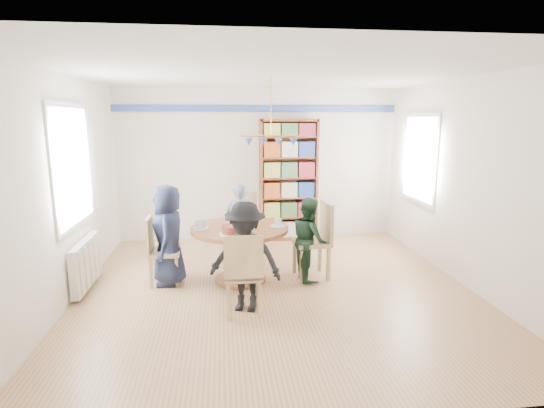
{
  "coord_description": "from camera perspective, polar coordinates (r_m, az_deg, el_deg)",
  "views": [
    {
      "loc": [
        -0.66,
        -5.13,
        2.17
      ],
      "look_at": [
        0.0,
        0.4,
        1.05
      ],
      "focal_mm": 28.0,
      "sensor_mm": 36.0,
      "label": 1
    }
  ],
  "objects": [
    {
      "name": "ground",
      "position": [
        5.61,
        0.49,
        -11.39
      ],
      "size": [
        5.0,
        5.0,
        0.0
      ],
      "primitive_type": "plane",
      "color": "tan"
    },
    {
      "name": "room_shell",
      "position": [
        6.03,
        -3.0,
        6.4
      ],
      "size": [
        5.0,
        5.0,
        5.0
      ],
      "color": "white",
      "rests_on": "ground"
    },
    {
      "name": "radiator",
      "position": [
        5.99,
        -23.7,
        -7.31
      ],
      "size": [
        0.12,
        1.0,
        0.6
      ],
      "color": "silver",
      "rests_on": "ground"
    },
    {
      "name": "dining_table",
      "position": [
        5.73,
        -4.34,
        -5.01
      ],
      "size": [
        1.3,
        1.3,
        0.75
      ],
      "color": "brown",
      "rests_on": "ground"
    },
    {
      "name": "chair_left",
      "position": [
        5.83,
        -15.01,
        -5.65
      ],
      "size": [
        0.41,
        0.41,
        0.92
      ],
      "color": "tan",
      "rests_on": "ground"
    },
    {
      "name": "chair_right",
      "position": [
        5.9,
        6.15,
        -4.34
      ],
      "size": [
        0.51,
        0.51,
        1.05
      ],
      "color": "tan",
      "rests_on": "ground"
    },
    {
      "name": "chair_far",
      "position": [
        6.68,
        -4.21,
        -2.45
      ],
      "size": [
        0.6,
        0.6,
        1.05
      ],
      "color": "tan",
      "rests_on": "ground"
    },
    {
      "name": "chair_near",
      "position": [
        4.74,
        -3.88,
        -8.94
      ],
      "size": [
        0.43,
        0.43,
        0.96
      ],
      "color": "tan",
      "rests_on": "ground"
    },
    {
      "name": "person_left",
      "position": [
        5.76,
        -13.78,
        -4.07
      ],
      "size": [
        0.45,
        0.67,
        1.34
      ],
      "primitive_type": "imported",
      "rotation": [
        0.0,
        0.0,
        -1.54
      ],
      "color": "#181E36",
      "rests_on": "ground"
    },
    {
      "name": "person_right",
      "position": [
        5.79,
        5.03,
        -4.71
      ],
      "size": [
        0.49,
        0.6,
        1.14
      ],
      "primitive_type": "imported",
      "rotation": [
        0.0,
        0.0,
        1.68
      ],
      "color": "#172F1E",
      "rests_on": "ground"
    },
    {
      "name": "person_far",
      "position": [
        6.57,
        -4.41,
        -2.47
      ],
      "size": [
        0.47,
        0.34,
        1.2
      ],
      "primitive_type": "imported",
      "rotation": [
        0.0,
        0.0,
        3.26
      ],
      "color": "gray",
      "rests_on": "ground"
    },
    {
      "name": "person_near",
      "position": [
        4.84,
        -3.62,
        -7.14
      ],
      "size": [
        0.93,
        0.72,
        1.27
      ],
      "primitive_type": "imported",
      "rotation": [
        0.0,
        0.0,
        -0.34
      ],
      "color": "black",
      "rests_on": "ground"
    },
    {
      "name": "bookshelf",
      "position": [
        7.64,
        2.22,
        3.07
      ],
      "size": [
        1.03,
        0.31,
        2.17
      ],
      "color": "brown",
      "rests_on": "ground"
    },
    {
      "name": "tableware",
      "position": [
        5.69,
        -4.66,
        -2.38
      ],
      "size": [
        1.25,
        1.25,
        0.33
      ],
      "color": "white",
      "rests_on": "dining_table"
    }
  ]
}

